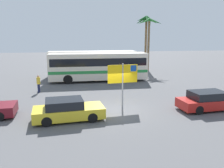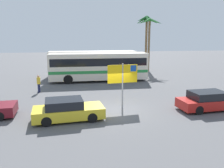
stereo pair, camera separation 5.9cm
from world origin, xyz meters
TOP-DOWN VIEW (x-y plane):
  - ground at (0.00, 0.00)m, footprint 120.00×120.00m
  - bus_front_coach at (-0.07, 10.98)m, footprint 10.94×2.66m
  - bus_rear_coach at (-0.42, 14.48)m, footprint 10.94×2.66m
  - ferry_sign at (0.65, 0.70)m, footprint 2.19×0.30m
  - car_yellow at (-3.26, -1.37)m, footprint 4.43×2.25m
  - car_red at (6.52, -0.85)m, footprint 4.65×2.09m
  - pedestrian_near_sign at (-6.01, 6.28)m, footprint 0.32×0.32m
  - palm_tree_seaside at (7.71, 18.17)m, footprint 3.33×3.41m
  - palm_tree_inland at (7.94, 17.45)m, footprint 3.36×3.53m

SIDE VIEW (x-z plane):
  - ground at x=0.00m, z-range 0.00..0.00m
  - car_yellow at x=-3.26m, z-range -0.03..1.30m
  - car_red at x=6.52m, z-range -0.03..1.30m
  - pedestrian_near_sign at x=-6.01m, z-range 0.14..1.76m
  - bus_front_coach at x=-0.07m, z-range 0.20..3.37m
  - bus_rear_coach at x=-0.42m, z-range 0.20..3.37m
  - ferry_sign at x=0.65m, z-range 0.73..3.93m
  - palm_tree_inland at x=7.94m, z-range 2.27..9.82m
  - palm_tree_seaside at x=7.71m, z-range 2.49..10.38m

